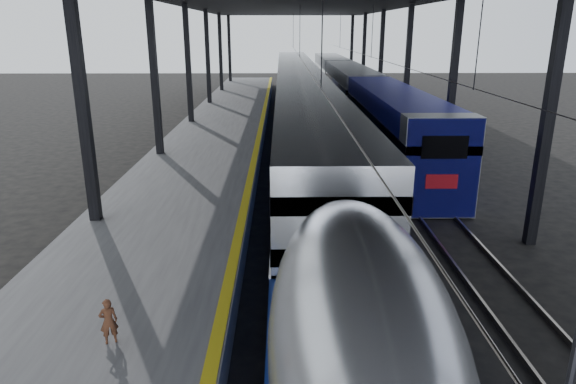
{
  "coord_description": "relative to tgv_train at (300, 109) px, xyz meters",
  "views": [
    {
      "loc": [
        0.7,
        -11.92,
        7.35
      ],
      "look_at": [
        0.92,
        4.9,
        2.0
      ],
      "focal_mm": 32.0,
      "sensor_mm": 36.0,
      "label": 1
    }
  ],
  "objects": [
    {
      "name": "platform",
      "position": [
        -5.5,
        -3.06,
        -1.64
      ],
      "size": [
        6.0,
        80.0,
        1.0
      ],
      "primitive_type": "cube",
      "color": "#4C4C4F",
      "rests_on": "ground"
    },
    {
      "name": "ground",
      "position": [
        -2.0,
        -23.06,
        -2.14
      ],
      "size": [
        160.0,
        160.0,
        0.0
      ],
      "primitive_type": "plane",
      "color": "black",
      "rests_on": "ground"
    },
    {
      "name": "yellow_strip",
      "position": [
        -2.7,
        -3.06,
        -1.14
      ],
      "size": [
        0.3,
        80.0,
        0.01
      ],
      "primitive_type": "cube",
      "color": "gold",
      "rests_on": "platform"
    },
    {
      "name": "rails",
      "position": [
        2.5,
        -3.06,
        -2.06
      ],
      "size": [
        6.52,
        80.0,
        0.16
      ],
      "color": "slate",
      "rests_on": "ground"
    },
    {
      "name": "tgv_train",
      "position": [
        0.0,
        0.0,
        0.0
      ],
      "size": [
        3.19,
        65.2,
        4.58
      ],
      "color": "#BABDC2",
      "rests_on": "ground"
    },
    {
      "name": "second_train",
      "position": [
        5.0,
        11.59,
        -0.04
      ],
      "size": [
        3.01,
        56.05,
        4.15
      ],
      "color": "navy",
      "rests_on": "ground"
    },
    {
      "name": "child",
      "position": [
        -4.94,
        -25.52,
        -0.63
      ],
      "size": [
        0.44,
        0.37,
        1.03
      ],
      "primitive_type": "imported",
      "rotation": [
        0.0,
        0.0,
        3.54
      ],
      "color": "#512D1B",
      "rests_on": "platform"
    }
  ]
}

